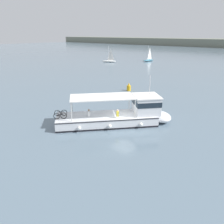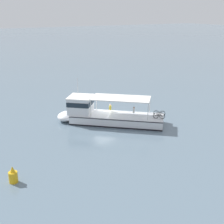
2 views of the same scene
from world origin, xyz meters
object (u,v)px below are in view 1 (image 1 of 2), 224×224
ferry_main (121,115)px  channel_buoy (129,87)px  sailboat_off_bow (148,60)px  sailboat_mid_channel (109,60)px

ferry_main → channel_buoy: (-8.34, 12.45, -0.45)m
ferry_main → sailboat_off_bow: 58.97m
sailboat_mid_channel → ferry_main: bearing=-46.8°
sailboat_off_bow → channel_buoy: sailboat_off_bow is taller
ferry_main → sailboat_mid_channel: bearing=133.2°
ferry_main → channel_buoy: 14.99m
ferry_main → channel_buoy: size_ratio=8.35×
channel_buoy → sailboat_mid_channel: bearing=136.6°
sailboat_off_bow → sailboat_mid_channel: bearing=-128.0°
channel_buoy → sailboat_off_bow: bearing=117.9°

